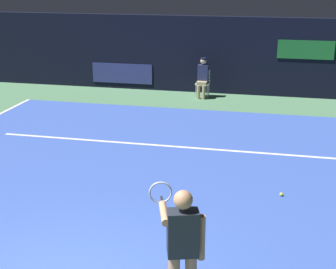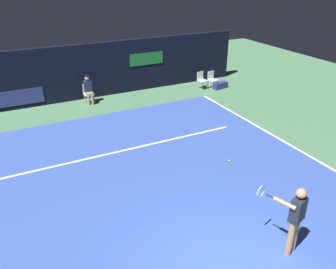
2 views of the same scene
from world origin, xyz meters
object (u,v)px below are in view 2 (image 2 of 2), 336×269
Objects in this scene: line_judge_on_chair at (88,89)px; courtside_chair_far at (202,79)px; equipment_bag at (220,85)px; tennis_ball at (229,161)px; tennis_player at (295,217)px; courtside_chair_near at (212,79)px.

line_judge_on_chair reaches higher than courtside_chair_far.
line_judge_on_chair reaches higher than equipment_bag.
equipment_bag is (6.73, -0.94, -0.53)m from line_judge_on_chair.
courtside_chair_far is 12.94× the size of tennis_ball.
courtside_chair_near is at bearing 65.32° from tennis_player.
line_judge_on_chair is at bearing 162.39° from equipment_bag.
tennis_player is 11.57m from equipment_bag.
tennis_player reaches higher than courtside_chair_far.
tennis_player is 4.14m from tennis_ball.
equipment_bag is (4.05, 6.44, 0.11)m from tennis_ball.
courtside_chair_far is (-0.55, 0.16, 0.00)m from courtside_chair_near.
courtside_chair_far is at bearing 164.16° from courtside_chair_near.
tennis_player is 11.35m from line_judge_on_chair.
tennis_ball is (2.68, -7.38, -0.64)m from line_judge_on_chair.
equipment_bag is at bearing 63.20° from tennis_player.
tennis_player reaches higher than equipment_bag.
courtside_chair_near is 12.94× the size of tennis_ball.
courtside_chair_near is 1.05× the size of equipment_bag.
tennis_player reaches higher than courtside_chair_near.
courtside_chair_far is at bearing 65.33° from tennis_ball.
line_judge_on_chair is 1.50× the size of courtside_chair_far.
tennis_ball is 0.08× the size of equipment_bag.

